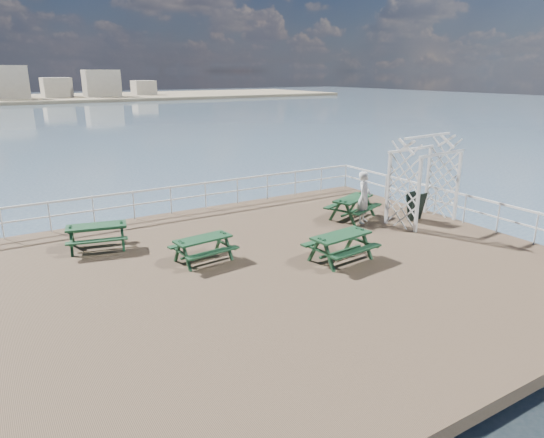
{
  "coord_description": "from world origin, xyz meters",
  "views": [
    {
      "loc": [
        -6.19,
        -11.01,
        5.41
      ],
      "look_at": [
        1.13,
        1.03,
        1.1
      ],
      "focal_mm": 32.0,
      "sensor_mm": 36.0,
      "label": 1
    }
  ],
  "objects": [
    {
      "name": "picnic_table_e",
      "position": [
        2.57,
        -0.53,
        0.59
      ],
      "size": [
        2.03,
        1.71,
        0.92
      ],
      "rotation": [
        0.0,
        0.0,
        0.11
      ],
      "color": "#143720",
      "rests_on": "ground"
    },
    {
      "name": "picnic_table_c",
      "position": [
        5.71,
        2.63,
        0.58
      ],
      "size": [
        2.29,
        2.08,
        0.91
      ],
      "rotation": [
        0.0,
        0.0,
        0.37
      ],
      "color": "#143720",
      "rests_on": "ground"
    },
    {
      "name": "trellis_arbor",
      "position": [
        7.6,
        0.95,
        1.44
      ],
      "size": [
        2.74,
        1.66,
        3.24
      ],
      "rotation": [
        0.0,
        0.0,
        0.11
      ],
      "color": "white",
      "rests_on": "ground"
    },
    {
      "name": "sandwich_board",
      "position": [
        7.54,
        1.18,
        0.53
      ],
      "size": [
        0.68,
        0.52,
        1.09
      ],
      "rotation": [
        0.0,
        0.0,
        0.04
      ],
      "color": "black",
      "rests_on": "ground"
    },
    {
      "name": "picnic_table_d",
      "position": [
        -0.94,
        1.53,
        0.52
      ],
      "size": [
        1.81,
        1.52,
        0.82
      ],
      "rotation": [
        0.0,
        0.0,
        0.11
      ],
      "color": "#143720",
      "rests_on": "ground"
    },
    {
      "name": "picnic_table_b",
      "position": [
        -3.39,
        4.25,
        0.56
      ],
      "size": [
        2.09,
        1.82,
        0.88
      ],
      "rotation": [
        0.0,
        0.0,
        -0.22
      ],
      "color": "#143720",
      "rests_on": "ground"
    },
    {
      "name": "person",
      "position": [
        5.69,
        2.0,
        0.96
      ],
      "size": [
        0.84,
        0.76,
        1.92
      ],
      "primitive_type": "imported",
      "rotation": [
        0.0,
        0.0,
        0.56
      ],
      "color": "silver",
      "rests_on": "ground"
    },
    {
      "name": "ground",
      "position": [
        0.0,
        0.0,
        -0.15
      ],
      "size": [
        18.0,
        14.0,
        0.3
      ],
      "primitive_type": "cube",
      "color": "brown",
      "rests_on": "ground"
    },
    {
      "name": "sea_backdrop",
      "position": [
        12.54,
        134.07,
        -0.51
      ],
      "size": [
        300.0,
        300.0,
        9.2
      ],
      "color": "#425B70",
      "rests_on": "ground"
    },
    {
      "name": "railing",
      "position": [
        -0.07,
        2.57,
        0.87
      ],
      "size": [
        17.77,
        13.76,
        1.1
      ],
      "color": "white",
      "rests_on": "ground"
    }
  ]
}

